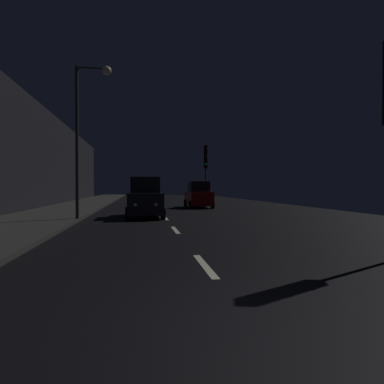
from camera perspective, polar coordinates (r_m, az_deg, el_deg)
The scene contains 8 objects.
ground at distance 28.66m, azimuth -5.92°, elevation -2.50°, with size 25.21×84.00×0.02m, color black.
sidewalk_left at distance 29.07m, azimuth -18.64°, elevation -2.33°, with size 4.40×84.00×0.15m, color #33302D.
building_facade_left at distance 26.32m, azimuth -25.63°, elevation 5.68°, with size 0.80×63.00×7.83m, color black.
lane_centerline at distance 12.98m, azimuth -2.62°, elevation -6.47°, with size 0.16×13.30×0.01m.
traffic_light_far_right at distance 28.93m, azimuth 2.26°, elevation 4.99°, with size 0.36×0.48×5.13m.
streetlamp_overhead at distance 17.58m, azimuth -17.03°, elevation 11.52°, with size 1.70×0.44×7.48m.
car_approaching_headlights at distance 19.16m, azimuth -7.76°, elevation -1.12°, with size 2.01×4.36×2.20m.
car_parked_right_far at distance 27.62m, azimuth 1.08°, elevation -0.61°, with size 1.92×4.17×2.10m.
Camera 1 is at (-1.34, -4.08, 1.66)m, focal length 32.28 mm.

